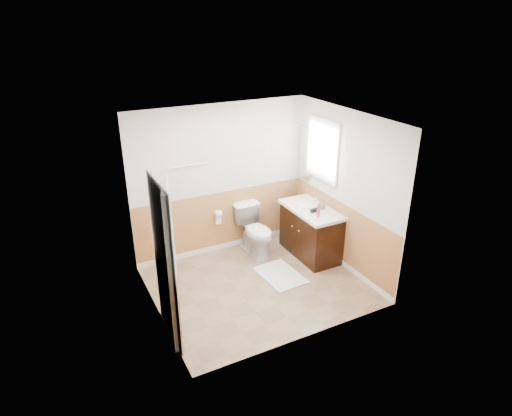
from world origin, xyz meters
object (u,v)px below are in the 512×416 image
toilet (256,231)px  soap_dispenser (322,204)px  bath_mat (280,275)px  vanity_cabinet (311,233)px  lotion_bottle (318,210)px

toilet → soap_dispenser: 1.19m
toilet → bath_mat: toilet is taller
soap_dispenser → vanity_cabinet: bearing=141.0°
bath_mat → lotion_bottle: bearing=3.6°
soap_dispenser → bath_mat: bearing=-163.8°
lotion_bottle → soap_dispenser: size_ratio=1.24×
toilet → bath_mat: (0.00, -0.83, -0.40)m
soap_dispenser → lotion_bottle: bearing=-135.2°
vanity_cabinet → lotion_bottle: 0.65m
toilet → vanity_cabinet: bearing=-34.4°
bath_mat → soap_dispenser: (0.90, 0.26, 0.93)m
vanity_cabinet → soap_dispenser: bearing=-39.0°
toilet → soap_dispenser: (0.90, -0.57, 0.53)m
bath_mat → toilet: bearing=90.0°
toilet → bath_mat: bearing=-93.3°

